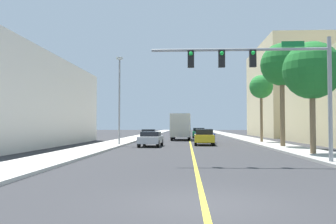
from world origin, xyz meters
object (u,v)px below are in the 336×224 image
object	(u,v)px
street_lamp	(119,96)
palm_far	(261,88)
car_blue	(204,135)
car_silver	(151,139)
palm_mid	(282,65)
palm_near	(312,71)
delivery_truck	(181,126)
car_gray	(149,135)
traffic_signal_mast	(268,71)
car_white	(180,132)
car_yellow	(204,137)
car_green	(199,133)

from	to	relation	value
street_lamp	palm_far	bearing A→B (deg)	21.34
street_lamp	car_blue	size ratio (longest dim) A/B	1.88
palm_far	car_silver	size ratio (longest dim) A/B	1.71
palm_mid	palm_far	bearing A→B (deg)	90.73
palm_near	palm_far	world-z (taller)	palm_far
palm_near	palm_mid	world-z (taller)	palm_mid
street_lamp	delivery_truck	xyz separation A→B (m)	(5.52, 13.03, -2.88)
palm_mid	car_gray	world-z (taller)	palm_mid
palm_mid	car_blue	size ratio (longest dim) A/B	2.01
palm_near	car_gray	world-z (taller)	palm_near
street_lamp	delivery_truck	size ratio (longest dim) A/B	1.14
traffic_signal_mast	palm_near	xyz separation A→B (m)	(3.79, 4.89, 0.70)
palm_far	car_blue	bearing A→B (deg)	166.57
palm_near	palm_far	bearing A→B (deg)	89.38
car_silver	palm_far	bearing A→B (deg)	33.89
car_blue	delivery_truck	world-z (taller)	delivery_truck
car_silver	street_lamp	bearing A→B (deg)	159.81
car_silver	car_white	world-z (taller)	car_white
car_yellow	delivery_truck	bearing A→B (deg)	103.14
traffic_signal_mast	car_gray	xyz separation A→B (m)	(-8.46, 24.64, -3.82)
palm_far	car_white	distance (m)	24.55
street_lamp	palm_near	bearing A→B (deg)	-36.79
car_silver	car_green	size ratio (longest dim) A/B	0.95
car_green	palm_near	bearing A→B (deg)	-78.74
traffic_signal_mast	car_blue	size ratio (longest dim) A/B	2.04
car_yellow	car_blue	bearing A→B (deg)	88.70
car_gray	car_blue	distance (m)	6.83
palm_mid	car_blue	xyz separation A→B (m)	(-6.09, 9.45, -6.17)
palm_mid	palm_far	xyz separation A→B (m)	(-0.10, 8.02, -1.04)
car_silver	car_white	bearing A→B (deg)	88.31
street_lamp	car_gray	world-z (taller)	street_lamp
street_lamp	delivery_truck	bearing A→B (deg)	67.03
palm_near	palm_mid	xyz separation A→B (m)	(0.28, 8.01, 1.68)
car_silver	car_gray	xyz separation A→B (m)	(-1.31, 10.55, 0.03)
car_white	car_blue	distance (m)	21.01
car_white	car_yellow	distance (m)	26.57
street_lamp	palm_mid	world-z (taller)	palm_mid
palm_far	car_gray	distance (m)	13.96
street_lamp	car_white	size ratio (longest dim) A/B	1.75
car_silver	palm_near	bearing A→B (deg)	-37.70
car_gray	palm_mid	bearing A→B (deg)	134.60
car_yellow	delivery_truck	world-z (taller)	delivery_truck
car_blue	street_lamp	bearing A→B (deg)	-142.29
palm_mid	car_silver	world-z (taller)	palm_mid
car_silver	car_green	world-z (taller)	car_green
traffic_signal_mast	palm_far	xyz separation A→B (m)	(3.96, 20.91, 1.35)
palm_mid	car_white	xyz separation A→B (m)	(-9.16, 30.23, -6.22)
street_lamp	car_yellow	world-z (taller)	street_lamp
palm_near	car_yellow	distance (m)	14.04
palm_mid	delivery_truck	world-z (taller)	palm_mid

